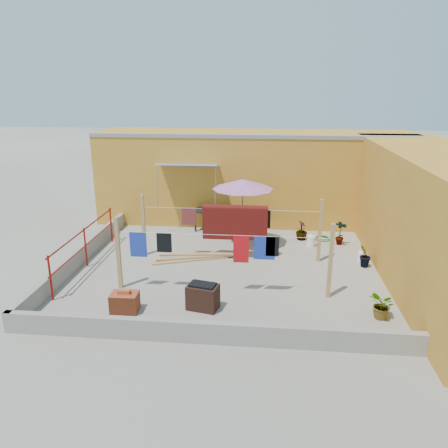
# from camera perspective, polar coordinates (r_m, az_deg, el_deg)

# --- Properties ---
(ground) EXTENTS (80.00, 80.00, 0.00)m
(ground) POSITION_cam_1_polar(r_m,az_deg,el_deg) (11.88, 0.45, -5.86)
(ground) COLOR #9E998E
(ground) RESTS_ON ground
(wall_back) EXTENTS (11.00, 3.27, 3.21)m
(wall_back) POSITION_cam_1_polar(r_m,az_deg,el_deg) (15.86, 3.84, 6.22)
(wall_back) COLOR #BE8729
(wall_back) RESTS_ON ground
(wall_right) EXTENTS (2.40, 9.00, 3.20)m
(wall_right) POSITION_cam_1_polar(r_m,az_deg,el_deg) (12.05, 25.91, 0.73)
(wall_right) COLOR #BE8729
(wall_right) RESTS_ON ground
(parapet_front) EXTENTS (8.30, 0.16, 0.44)m
(parapet_front) POSITION_cam_1_polar(r_m,az_deg,el_deg) (8.62, -1.81, -13.98)
(parapet_front) COLOR gray
(parapet_front) RESTS_ON ground
(parapet_left) EXTENTS (0.16, 7.30, 0.44)m
(parapet_left) POSITION_cam_1_polar(r_m,az_deg,el_deg) (12.80, -18.09, -3.94)
(parapet_left) COLOR gray
(parapet_left) RESTS_ON ground
(red_railing) EXTENTS (0.05, 4.20, 1.10)m
(red_railing) POSITION_cam_1_polar(r_m,az_deg,el_deg) (12.37, -17.69, -2.18)
(red_railing) COLOR maroon
(red_railing) RESTS_ON ground
(clothesline_rig) EXTENTS (5.09, 2.35, 1.80)m
(clothesline_rig) POSITION_cam_1_polar(r_m,az_deg,el_deg) (12.02, 1.18, -0.31)
(clothesline_rig) COLOR tan
(clothesline_rig) RESTS_ON ground
(patio_umbrella) EXTENTS (2.40, 2.40, 2.18)m
(patio_umbrella) POSITION_cam_1_polar(r_m,az_deg,el_deg) (12.90, 2.47, 5.18)
(patio_umbrella) COLOR gray
(patio_umbrella) RESTS_ON ground
(outdoor_table) EXTENTS (1.72, 1.14, 0.74)m
(outdoor_table) POSITION_cam_1_polar(r_m,az_deg,el_deg) (14.72, -0.83, 1.58)
(outdoor_table) COLOR black
(outdoor_table) RESTS_ON ground
(brick_stack) EXTENTS (0.60, 0.45, 0.51)m
(brick_stack) POSITION_cam_1_polar(r_m,az_deg,el_deg) (9.92, -12.84, -9.92)
(brick_stack) COLOR #9C4424
(brick_stack) RESTS_ON ground
(lumber_pile) EXTENTS (2.29, 0.92, 0.14)m
(lumber_pile) POSITION_cam_1_polar(r_m,az_deg,el_deg) (12.49, -3.95, -4.35)
(lumber_pile) COLOR tan
(lumber_pile) RESTS_ON ground
(brazier) EXTENTS (0.75, 0.58, 0.60)m
(brazier) POSITION_cam_1_polar(r_m,az_deg,el_deg) (9.78, -2.78, -9.43)
(brazier) COLOR black
(brazier) RESTS_ON ground
(white_basin) EXTENTS (0.47, 0.47, 0.08)m
(white_basin) POSITION_cam_1_polar(r_m,az_deg,el_deg) (8.99, 8.69, -14.05)
(white_basin) COLOR white
(white_basin) RESTS_ON ground
(water_jug_a) EXTENTS (0.25, 0.25, 0.39)m
(water_jug_a) POSITION_cam_1_polar(r_m,az_deg,el_deg) (13.71, 11.27, -2.18)
(water_jug_a) COLOR white
(water_jug_a) RESTS_ON ground
(water_jug_b) EXTENTS (0.21, 0.21, 0.32)m
(water_jug_b) POSITION_cam_1_polar(r_m,az_deg,el_deg) (12.91, 17.47, -4.08)
(water_jug_b) COLOR white
(water_jug_b) RESTS_ON ground
(green_hose) EXTENTS (0.52, 0.52, 0.08)m
(green_hose) POSITION_cam_1_polar(r_m,az_deg,el_deg) (14.43, 12.70, -1.84)
(green_hose) COLOR #1B7C1C
(green_hose) RESTS_ON ground
(plant_back_a) EXTENTS (0.69, 0.60, 0.76)m
(plant_back_a) POSITION_cam_1_polar(r_m,az_deg,el_deg) (14.08, 2.39, -0.40)
(plant_back_a) COLOR #185518
(plant_back_a) RESTS_ON ground
(plant_back_b) EXTENTS (0.38, 0.38, 0.64)m
(plant_back_b) POSITION_cam_1_polar(r_m,az_deg,el_deg) (14.18, 10.09, -0.79)
(plant_back_b) COLOR #185518
(plant_back_b) RESTS_ON ground
(plant_right_a) EXTENTS (0.50, 0.44, 0.79)m
(plant_right_a) POSITION_cam_1_polar(r_m,az_deg,el_deg) (13.99, 14.96, -1.06)
(plant_right_a) COLOR #185518
(plant_right_a) RESTS_ON ground
(plant_right_b) EXTENTS (0.45, 0.47, 0.67)m
(plant_right_b) POSITION_cam_1_polar(r_m,az_deg,el_deg) (12.46, 17.91, -3.96)
(plant_right_b) COLOR #185518
(plant_right_b) RESTS_ON ground
(plant_right_c) EXTENTS (0.59, 0.64, 0.60)m
(plant_right_c) POSITION_cam_1_polar(r_m,az_deg,el_deg) (9.95, 20.02, -10.00)
(plant_right_c) COLOR #185518
(plant_right_c) RESTS_ON ground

